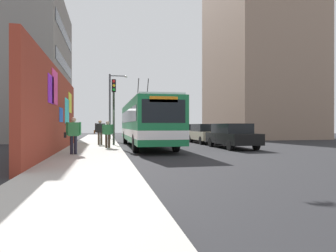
{
  "coord_description": "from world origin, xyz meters",
  "views": [
    {
      "loc": [
        -19.93,
        0.95,
        1.47
      ],
      "look_at": [
        -0.05,
        -3.23,
        1.42
      ],
      "focal_mm": 32.33,
      "sensor_mm": 36.0,
      "label": 1
    }
  ],
  "objects_px": {
    "parked_car_champagne": "(205,133)",
    "street_lamp": "(112,102)",
    "city_bus": "(146,122)",
    "parked_car_black": "(232,135)",
    "pedestrian_at_curb": "(108,132)",
    "pedestrian_near_wall": "(73,133)",
    "pedestrian_midblock": "(100,130)",
    "parked_car_silver": "(187,132)",
    "traffic_light": "(114,101)"
  },
  "relations": [
    {
      "from": "parked_car_silver",
      "to": "traffic_light",
      "type": "distance_m",
      "value": 11.21
    },
    {
      "from": "pedestrian_midblock",
      "to": "pedestrian_near_wall",
      "type": "distance_m",
      "value": 6.74
    },
    {
      "from": "pedestrian_at_curb",
      "to": "traffic_light",
      "type": "relative_size",
      "value": 0.36
    },
    {
      "from": "parked_car_black",
      "to": "pedestrian_near_wall",
      "type": "relative_size",
      "value": 2.91
    },
    {
      "from": "pedestrian_midblock",
      "to": "pedestrian_near_wall",
      "type": "xyz_separation_m",
      "value": [
        -6.65,
        1.09,
        0.01
      ]
    },
    {
      "from": "city_bus",
      "to": "parked_car_champagne",
      "type": "relative_size",
      "value": 2.88
    },
    {
      "from": "pedestrian_midblock",
      "to": "pedestrian_at_curb",
      "type": "distance_m",
      "value": 2.98
    },
    {
      "from": "pedestrian_at_curb",
      "to": "street_lamp",
      "type": "height_order",
      "value": "street_lamp"
    },
    {
      "from": "parked_car_champagne",
      "to": "street_lamp",
      "type": "height_order",
      "value": "street_lamp"
    },
    {
      "from": "parked_car_silver",
      "to": "pedestrian_midblock",
      "type": "bearing_deg",
      "value": 132.78
    },
    {
      "from": "traffic_light",
      "to": "street_lamp",
      "type": "xyz_separation_m",
      "value": [
        9.27,
        -0.11,
        0.67
      ]
    },
    {
      "from": "parked_car_black",
      "to": "parked_car_silver",
      "type": "xyz_separation_m",
      "value": [
        10.63,
        0.0,
        -0.0
      ]
    },
    {
      "from": "parked_car_black",
      "to": "city_bus",
      "type": "bearing_deg",
      "value": 65.62
    },
    {
      "from": "parked_car_black",
      "to": "pedestrian_at_curb",
      "type": "height_order",
      "value": "pedestrian_at_curb"
    },
    {
      "from": "city_bus",
      "to": "pedestrian_midblock",
      "type": "relative_size",
      "value": 7.61
    },
    {
      "from": "parked_car_black",
      "to": "pedestrian_midblock",
      "type": "distance_m",
      "value": 8.79
    },
    {
      "from": "city_bus",
      "to": "parked_car_champagne",
      "type": "bearing_deg",
      "value": -60.17
    },
    {
      "from": "parked_car_black",
      "to": "street_lamp",
      "type": "height_order",
      "value": "street_lamp"
    },
    {
      "from": "pedestrian_midblock",
      "to": "city_bus",
      "type": "bearing_deg",
      "value": -101.66
    },
    {
      "from": "parked_car_black",
      "to": "parked_car_champagne",
      "type": "bearing_deg",
      "value": 0.0
    },
    {
      "from": "pedestrian_near_wall",
      "to": "traffic_light",
      "type": "xyz_separation_m",
      "value": [
        6.14,
        -2.0,
        1.97
      ]
    },
    {
      "from": "traffic_light",
      "to": "parked_car_champagne",
      "type": "bearing_deg",
      "value": -68.72
    },
    {
      "from": "street_lamp",
      "to": "pedestrian_at_curb",
      "type": "bearing_deg",
      "value": 177.42
    },
    {
      "from": "pedestrian_midblock",
      "to": "parked_car_black",
      "type": "bearing_deg",
      "value": -109.88
    },
    {
      "from": "parked_car_champagne",
      "to": "traffic_light",
      "type": "bearing_deg",
      "value": 111.28
    },
    {
      "from": "city_bus",
      "to": "street_lamp",
      "type": "xyz_separation_m",
      "value": [
        9.39,
        2.04,
        2.06
      ]
    },
    {
      "from": "pedestrian_near_wall",
      "to": "street_lamp",
      "type": "bearing_deg",
      "value": -7.78
    },
    {
      "from": "traffic_light",
      "to": "street_lamp",
      "type": "relative_size",
      "value": 0.7
    },
    {
      "from": "parked_car_black",
      "to": "pedestrian_at_curb",
      "type": "xyz_separation_m",
      "value": [
        0.05,
        7.77,
        0.23
      ]
    },
    {
      "from": "street_lamp",
      "to": "parked_car_silver",
      "type": "bearing_deg",
      "value": -98.75
    },
    {
      "from": "parked_car_black",
      "to": "traffic_light",
      "type": "relative_size",
      "value": 1.11
    },
    {
      "from": "pedestrian_midblock",
      "to": "pedestrian_near_wall",
      "type": "bearing_deg",
      "value": 170.73
    },
    {
      "from": "city_bus",
      "to": "pedestrian_near_wall",
      "type": "bearing_deg",
      "value": 145.43
    },
    {
      "from": "pedestrian_midblock",
      "to": "pedestrian_at_curb",
      "type": "xyz_separation_m",
      "value": [
        -2.94,
        -0.49,
        -0.06
      ]
    },
    {
      "from": "pedestrian_at_curb",
      "to": "street_lamp",
      "type": "distance_m",
      "value": 12.02
    },
    {
      "from": "city_bus",
      "to": "pedestrian_at_curb",
      "type": "bearing_deg",
      "value": 131.89
    },
    {
      "from": "city_bus",
      "to": "pedestrian_midblock",
      "type": "xyz_separation_m",
      "value": [
        0.63,
        3.06,
        -0.59
      ]
    },
    {
      "from": "pedestrian_at_curb",
      "to": "pedestrian_near_wall",
      "type": "bearing_deg",
      "value": 156.98
    },
    {
      "from": "parked_car_champagne",
      "to": "parked_car_silver",
      "type": "height_order",
      "value": "same"
    },
    {
      "from": "pedestrian_near_wall",
      "to": "traffic_light",
      "type": "height_order",
      "value": "traffic_light"
    },
    {
      "from": "pedestrian_near_wall",
      "to": "parked_car_champagne",
      "type": "bearing_deg",
      "value": -46.08
    },
    {
      "from": "parked_car_champagne",
      "to": "pedestrian_at_curb",
      "type": "distance_m",
      "value": 9.4
    },
    {
      "from": "city_bus",
      "to": "parked_car_champagne",
      "type": "distance_m",
      "value": 6.06
    },
    {
      "from": "parked_car_black",
      "to": "traffic_light",
      "type": "bearing_deg",
      "value": 71.38
    },
    {
      "from": "parked_car_champagne",
      "to": "traffic_light",
      "type": "distance_m",
      "value": 8.21
    },
    {
      "from": "parked_car_silver",
      "to": "pedestrian_near_wall",
      "type": "xyz_separation_m",
      "value": [
        -14.3,
        9.35,
        0.3
      ]
    },
    {
      "from": "parked_car_champagne",
      "to": "pedestrian_midblock",
      "type": "xyz_separation_m",
      "value": [
        -2.35,
        8.26,
        0.29
      ]
    },
    {
      "from": "parked_car_silver",
      "to": "street_lamp",
      "type": "relative_size",
      "value": 0.74
    },
    {
      "from": "parked_car_black",
      "to": "pedestrian_at_curb",
      "type": "distance_m",
      "value": 7.77
    },
    {
      "from": "city_bus",
      "to": "parked_car_black",
      "type": "xyz_separation_m",
      "value": [
        -2.36,
        -5.2,
        -0.89
      ]
    }
  ]
}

